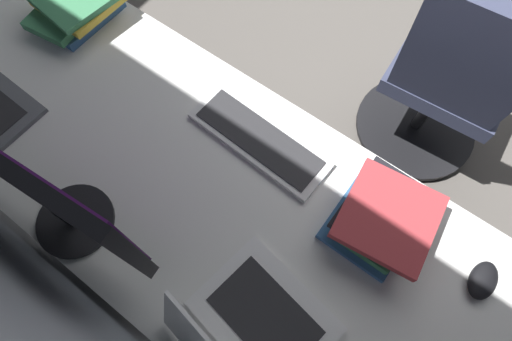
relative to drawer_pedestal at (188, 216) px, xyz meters
The scene contains 9 objects.
desk 0.41m from the drawer_pedestal, behind, with size 2.37×0.73×0.73m.
drawer_pedestal is the anchor object (origin of this frame).
monitor_primary 0.69m from the drawer_pedestal, 67.12° to the left, with size 0.58×0.20×0.44m.
laptop_left 0.64m from the drawer_pedestal, 155.15° to the left, with size 0.35×0.34×0.23m.
keyboard_main 0.48m from the drawer_pedestal, 121.50° to the right, with size 0.43×0.16×0.02m.
mouse_main 0.93m from the drawer_pedestal, 163.32° to the right, with size 0.06×0.10×0.03m, color black.
book_stack_near 0.79m from the drawer_pedestal, 23.19° to the right, with size 0.25×0.31×0.10m.
book_stack_far 0.72m from the drawer_pedestal, 157.06° to the right, with size 0.24×0.26×0.10m.
office_chair 1.09m from the drawer_pedestal, 116.98° to the right, with size 0.56×0.57×0.97m.
Camera 1 is at (-0.27, 2.18, 1.76)m, focal length 28.78 mm.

